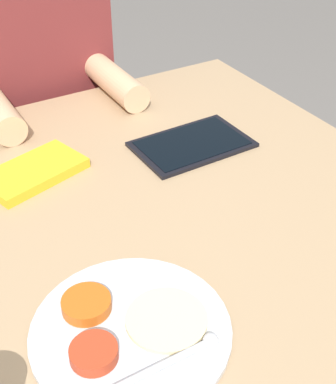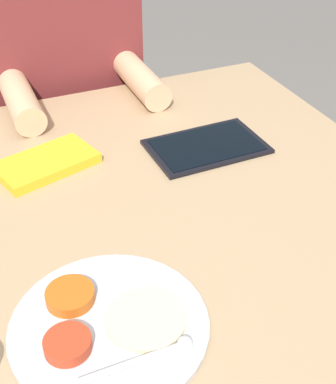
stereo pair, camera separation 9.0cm
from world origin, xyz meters
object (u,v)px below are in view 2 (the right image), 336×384
(thali_tray, at_px, (107,324))
(person_diner, at_px, (70,121))
(tablet_device, at_px, (206,146))
(red_notebook, at_px, (46,164))

(thali_tray, relative_size, person_diner, 0.23)
(thali_tray, xyz_separation_m, person_diner, (0.16, 0.89, -0.16))
(tablet_device, distance_m, person_diner, 0.56)
(red_notebook, distance_m, tablet_device, 0.33)
(thali_tray, xyz_separation_m, tablet_device, (0.34, 0.38, -0.00))
(red_notebook, bearing_deg, person_diner, 71.61)
(person_diner, bearing_deg, thali_tray, -100.53)
(thali_tray, distance_m, red_notebook, 0.44)
(tablet_device, height_order, person_diner, person_diner)
(red_notebook, xyz_separation_m, person_diner, (0.15, 0.45, -0.16))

